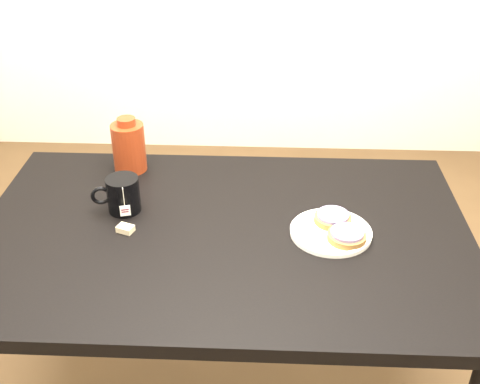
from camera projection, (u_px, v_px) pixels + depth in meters
The scene contains 7 objects.
table at pixel (224, 254), 1.74m from camera, with size 1.40×0.90×0.75m.
plate at pixel (331, 231), 1.68m from camera, with size 0.23×0.23×0.02m.
bagel_back at pixel (333, 218), 1.71m from camera, with size 0.14×0.14×0.03m.
bagel_front at pixel (347, 236), 1.63m from camera, with size 0.13×0.13×0.03m.
mug at pixel (122, 194), 1.76m from camera, with size 0.15×0.12×0.11m.
teabag_pouch at pixel (125, 229), 1.69m from camera, with size 0.04×0.03×0.02m, color #C6B793.
bagel_package at pixel (129, 146), 1.96m from camera, with size 0.13×0.13×0.18m.
Camera 1 is at (0.11, -1.39, 1.72)m, focal length 45.00 mm.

